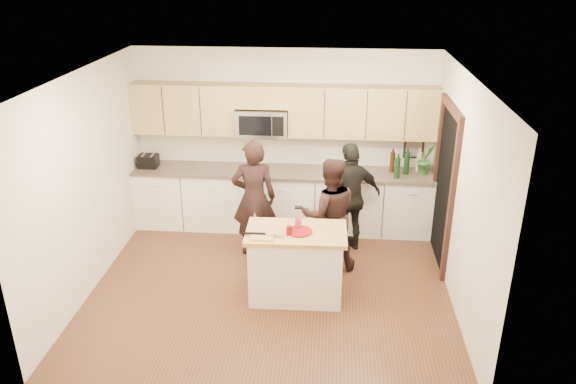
# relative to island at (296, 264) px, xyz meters

# --- Properties ---
(floor) EXTENTS (4.50, 4.50, 0.00)m
(floor) POSITION_rel_island_xyz_m (-0.33, 0.21, -0.45)
(floor) COLOR brown
(floor) RESTS_ON ground
(room_shell) EXTENTS (4.52, 4.02, 2.71)m
(room_shell) POSITION_rel_island_xyz_m (-0.33, 0.21, 1.28)
(room_shell) COLOR beige
(room_shell) RESTS_ON ground
(back_cabinetry) EXTENTS (4.50, 0.66, 0.94)m
(back_cabinetry) POSITION_rel_island_xyz_m (-0.33, 1.90, 0.02)
(back_cabinetry) COLOR white
(back_cabinetry) RESTS_ON ground
(upper_cabinetry) EXTENTS (4.50, 0.33, 0.75)m
(upper_cabinetry) POSITION_rel_island_xyz_m (-0.30, 2.04, 1.39)
(upper_cabinetry) COLOR tan
(upper_cabinetry) RESTS_ON ground
(microwave) EXTENTS (0.76, 0.41, 0.40)m
(microwave) POSITION_rel_island_xyz_m (-0.64, 2.01, 1.20)
(microwave) COLOR silver
(microwave) RESTS_ON ground
(doorway) EXTENTS (0.06, 1.25, 2.20)m
(doorway) POSITION_rel_island_xyz_m (1.90, 1.11, 0.70)
(doorway) COLOR black
(doorway) RESTS_ON ground
(framed_picture) EXTENTS (0.30, 0.03, 0.38)m
(framed_picture) POSITION_rel_island_xyz_m (1.62, 2.19, 0.83)
(framed_picture) COLOR black
(framed_picture) RESTS_ON ground
(dish_towel) EXTENTS (0.34, 0.60, 0.48)m
(dish_towel) POSITION_rel_island_xyz_m (-1.28, 1.71, 0.35)
(dish_towel) COLOR white
(dish_towel) RESTS_ON ground
(island) EXTENTS (1.21, 0.72, 0.90)m
(island) POSITION_rel_island_xyz_m (0.00, 0.00, 0.00)
(island) COLOR white
(island) RESTS_ON ground
(red_plate) EXTENTS (0.31, 0.31, 0.02)m
(red_plate) POSITION_rel_island_xyz_m (0.04, -0.03, 0.45)
(red_plate) COLOR maroon
(red_plate) RESTS_ON island
(box_grater) EXTENTS (0.09, 0.06, 0.26)m
(box_grater) POSITION_rel_island_xyz_m (0.02, 0.08, 0.60)
(box_grater) COLOR silver
(box_grater) RESTS_ON red_plate
(drink_glass) EXTENTS (0.07, 0.07, 0.11)m
(drink_glass) POSITION_rel_island_xyz_m (-0.08, -0.10, 0.50)
(drink_glass) COLOR maroon
(drink_glass) RESTS_ON island
(cutting_board) EXTENTS (0.28, 0.20, 0.02)m
(cutting_board) POSITION_rel_island_xyz_m (-0.38, -0.20, 0.46)
(cutting_board) COLOR tan
(cutting_board) RESTS_ON island
(tongs) EXTENTS (0.27, 0.03, 0.02)m
(tongs) POSITION_rel_island_xyz_m (-0.48, -0.15, 0.47)
(tongs) COLOR black
(tongs) RESTS_ON cutting_board
(knife) EXTENTS (0.20, 0.03, 0.01)m
(knife) POSITION_rel_island_xyz_m (-0.24, -0.18, 0.47)
(knife) COLOR silver
(knife) RESTS_ON cutting_board
(toaster) EXTENTS (0.29, 0.23, 0.19)m
(toaster) POSITION_rel_island_xyz_m (-2.38, 1.88, 0.58)
(toaster) COLOR black
(toaster) RESTS_ON back_cabinetry
(bottle_cluster) EXTENTS (0.48, 0.41, 0.39)m
(bottle_cluster) POSITION_rel_island_xyz_m (1.45, 1.90, 0.67)
(bottle_cluster) COLOR #341C09
(bottle_cluster) RESTS_ON back_cabinetry
(orchid) EXTENTS (0.31, 0.28, 0.45)m
(orchid) POSITION_rel_island_xyz_m (1.77, 1.93, 0.71)
(orchid) COLOR #38722D
(orchid) RESTS_ON back_cabinetry
(woman_left) EXTENTS (0.66, 0.48, 1.67)m
(woman_left) POSITION_rel_island_xyz_m (-0.66, 1.06, 0.38)
(woman_left) COLOR black
(woman_left) RESTS_ON ground
(woman_center) EXTENTS (0.86, 0.72, 1.56)m
(woman_center) POSITION_rel_island_xyz_m (0.38, 0.74, 0.33)
(woman_center) COLOR black
(woman_center) RESTS_ON ground
(woman_right) EXTENTS (1.01, 0.75, 1.59)m
(woman_right) POSITION_rel_island_xyz_m (0.67, 1.28, 0.34)
(woman_right) COLOR black
(woman_right) RESTS_ON ground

